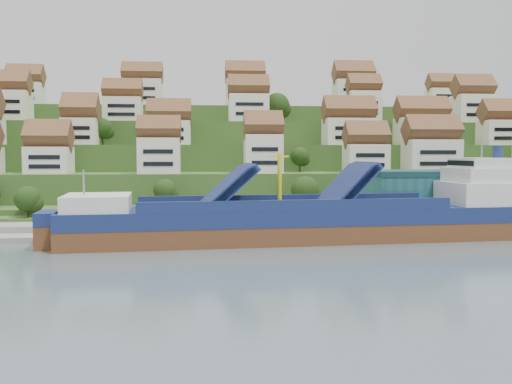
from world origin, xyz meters
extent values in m
plane|color=slate|center=(0.00, 0.00, 0.00)|extent=(300.00, 300.00, 0.00)
cube|color=gray|center=(20.00, 15.00, 1.10)|extent=(180.00, 14.00, 2.20)
cube|color=#2D4C1E|center=(0.00, 86.00, 2.00)|extent=(260.00, 128.00, 4.00)
cube|color=#2D4C1E|center=(0.00, 91.00, 5.50)|extent=(260.00, 118.00, 11.00)
cube|color=#2D4C1E|center=(0.00, 99.00, 9.00)|extent=(260.00, 102.00, 18.00)
cube|color=#2D4C1E|center=(0.00, 107.00, 12.50)|extent=(260.00, 86.00, 25.00)
cube|color=#2D4C1E|center=(0.00, 116.00, 15.50)|extent=(260.00, 68.00, 31.00)
cube|color=white|center=(-50.00, 39.60, 14.17)|extent=(10.10, 8.57, 6.34)
cube|color=white|center=(-23.74, 36.52, 15.23)|extent=(9.81, 7.03, 8.47)
cube|color=white|center=(1.20, 36.63, 15.65)|extent=(8.95, 7.62, 9.31)
cube|color=white|center=(27.40, 38.98, 14.51)|extent=(10.28, 7.73, 7.03)
cube|color=white|center=(44.16, 38.27, 15.10)|extent=(13.10, 8.26, 8.21)
cube|color=white|center=(-45.66, 55.42, 21.51)|extent=(9.02, 8.98, 7.02)
cube|color=white|center=(-22.32, 55.92, 21.28)|extent=(11.35, 7.90, 6.55)
cube|color=white|center=(27.50, 56.28, 21.73)|extent=(13.85, 8.36, 7.46)
cube|color=white|center=(48.52, 56.11, 21.84)|extent=(14.06, 8.18, 7.68)
cube|color=white|center=(70.35, 53.75, 21.52)|extent=(10.07, 8.04, 7.05)
cube|color=white|center=(-67.92, 69.32, 29.25)|extent=(10.55, 7.86, 8.50)
cube|color=white|center=(-36.51, 70.29, 28.55)|extent=(10.90, 7.30, 7.10)
cube|color=white|center=(0.34, 69.08, 29.07)|extent=(11.61, 7.79, 8.15)
cube|color=white|center=(35.48, 69.52, 29.72)|extent=(9.59, 7.14, 9.43)
cube|color=white|center=(70.06, 69.35, 29.33)|extent=(11.44, 8.47, 8.66)
cube|color=white|center=(-69.73, 89.68, 34.58)|extent=(11.00, 8.03, 7.15)
cube|color=white|center=(-32.51, 87.74, 35.24)|extent=(12.42, 7.51, 8.49)
cube|color=white|center=(0.92, 89.52, 35.55)|extent=(12.46, 8.15, 9.10)
cube|color=white|center=(37.45, 88.82, 35.59)|extent=(12.81, 8.73, 9.18)
cube|color=white|center=(69.58, 92.21, 34.55)|extent=(8.92, 7.05, 7.11)
ellipsoid|color=#244115|center=(9.61, 26.11, 7.42)|extent=(6.49, 6.49, 6.49)
ellipsoid|color=#244115|center=(-21.82, 26.29, 7.62)|extent=(5.13, 5.13, 5.13)
ellipsoid|color=#244115|center=(11.41, 43.66, 15.03)|extent=(4.77, 4.77, 4.77)
ellipsoid|color=#244115|center=(44.79, 59.83, 22.86)|extent=(5.52, 5.52, 5.52)
ellipsoid|color=#244115|center=(-49.70, 59.38, 22.01)|extent=(5.33, 5.33, 5.33)
ellipsoid|color=#244115|center=(-40.50, 57.97, 22.60)|extent=(5.54, 5.54, 5.54)
ellipsoid|color=#244115|center=(9.46, 73.21, 30.37)|extent=(7.69, 7.69, 7.69)
ellipsoid|color=#244115|center=(35.27, 75.94, 29.79)|extent=(5.20, 5.20, 5.20)
ellipsoid|color=#244115|center=(35.72, 73.97, 28.84)|extent=(4.31, 4.31, 4.31)
ellipsoid|color=#244115|center=(-49.19, 19.00, 6.51)|extent=(5.33, 5.33, 5.33)
ellipsoid|color=#244115|center=(-38.34, 19.00, 5.43)|extent=(4.02, 4.02, 4.02)
cube|color=#256466|center=(52.00, 17.00, 7.20)|extent=(60.00, 15.00, 10.00)
cylinder|color=gray|center=(18.00, 10.00, 6.20)|extent=(0.16, 0.16, 8.00)
cube|color=maroon|center=(18.60, 10.00, 9.80)|extent=(1.20, 0.05, 0.80)
cube|color=brown|center=(4.57, 0.60, 1.00)|extent=(86.18, 19.60, 5.48)
cube|color=navy|center=(4.57, 0.60, 4.71)|extent=(86.19, 19.73, 2.85)
cube|color=silver|center=(-31.47, -2.15, 7.45)|extent=(11.87, 13.28, 2.85)
cube|color=#262628|center=(2.39, 0.43, 6.13)|extent=(55.45, 15.30, 0.33)
cube|color=navy|center=(-9.63, -0.48, 9.86)|extent=(9.10, 12.68, 7.57)
cube|color=navy|center=(12.21, 1.18, 9.86)|extent=(8.69, 12.65, 8.00)
cylinder|color=yellow|center=(0.20, 0.27, 10.95)|extent=(0.82, 0.82, 9.86)
cube|color=silver|center=(39.52, 3.26, 8.21)|extent=(14.05, 13.45, 4.38)
cube|color=silver|center=(39.52, 3.26, 11.72)|extent=(11.77, 11.97, 2.74)
cube|color=silver|center=(39.52, 3.26, 14.02)|extent=(9.49, 10.49, 1.97)
cylinder|color=navy|center=(42.79, 3.51, 16.10)|extent=(1.88, 1.88, 2.41)
camera|label=1|loc=(-13.87, -100.95, 16.08)|focal=40.00mm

